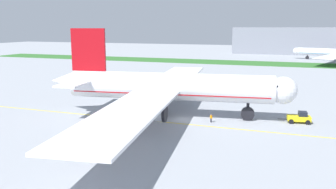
{
  "coord_description": "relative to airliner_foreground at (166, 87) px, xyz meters",
  "views": [
    {
      "loc": [
        21.0,
        -67.51,
        18.54
      ],
      "look_at": [
        -5.27,
        4.79,
        3.95
      ],
      "focal_mm": 38.39,
      "sensor_mm": 36.0,
      "label": 1
    }
  ],
  "objects": [
    {
      "name": "ground_plane",
      "position": [
        4.42,
        -1.37,
        -6.17
      ],
      "size": [
        600.0,
        600.0,
        0.0
      ],
      "primitive_type": "plane",
      "color": "#9399A0",
      "rests_on": "ground"
    },
    {
      "name": "apron_taxi_line",
      "position": [
        4.42,
        -4.76,
        -6.17
      ],
      "size": [
        280.0,
        0.36,
        0.01
      ],
      "primitive_type": "cube",
      "color": "yellow",
      "rests_on": "ground"
    },
    {
      "name": "grass_median_strip",
      "position": [
        4.42,
        118.78,
        -6.12
      ],
      "size": [
        320.0,
        24.0,
        0.1
      ],
      "primitive_type": "cube",
      "color": "#2D6628",
      "rests_on": "ground"
    },
    {
      "name": "airliner_foreground",
      "position": [
        0.0,
        0.0,
        0.0
      ],
      "size": [
        51.82,
        81.93,
        18.19
      ],
      "color": "white",
      "rests_on": "ground"
    },
    {
      "name": "pushback_tug",
      "position": [
        26.36,
        3.8,
        -5.13
      ],
      "size": [
        6.27,
        3.13,
        2.28
      ],
      "color": "yellow",
      "rests_on": "ground"
    },
    {
      "name": "ground_crew_wingwalker_port",
      "position": [
        10.06,
        -1.85,
        -5.17
      ],
      "size": [
        0.5,
        0.45,
        1.66
      ],
      "color": "black",
      "rests_on": "ground"
    },
    {
      "name": "ground_crew_marshaller_front",
      "position": [
        -1.75,
        -24.1,
        -5.21
      ],
      "size": [
        0.33,
        0.54,
        1.59
      ],
      "color": "black",
      "rests_on": "ground"
    },
    {
      "name": "ground_crew_wingwalker_starboard",
      "position": [
        1.63,
        -27.85,
        -5.13
      ],
      "size": [
        0.28,
        0.6,
        1.71
      ],
      "color": "black",
      "rests_on": "ground"
    },
    {
      "name": "service_truck_baggage_loader",
      "position": [
        -30.22,
        39.48,
        -4.5
      ],
      "size": [
        4.96,
        4.02,
        3.18
      ],
      "color": "black",
      "rests_on": "ground"
    },
    {
      "name": "terminal_building",
      "position": [
        36.25,
        190.97,
        2.83
      ],
      "size": [
        109.09,
        20.0,
        18.0
      ],
      "primitive_type": "cube",
      "color": "gray",
      "rests_on": "ground"
    }
  ]
}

